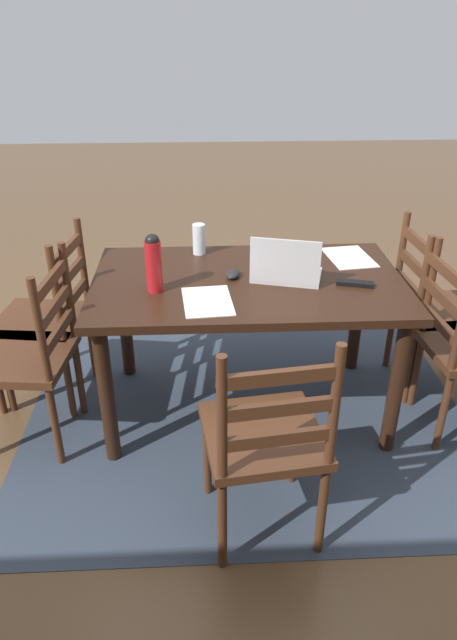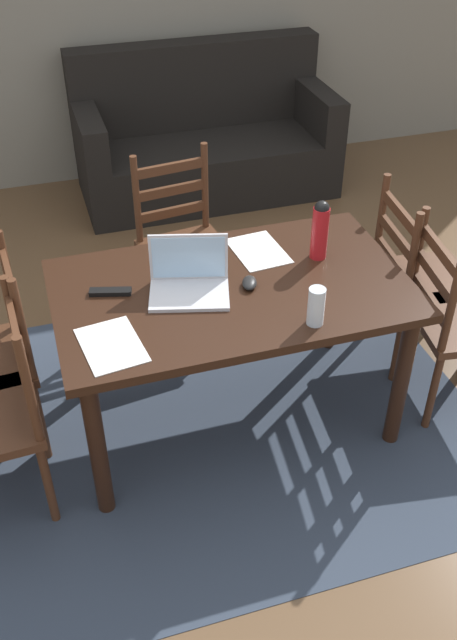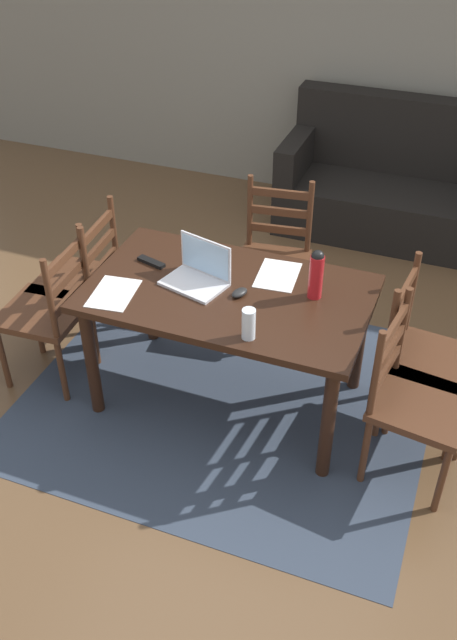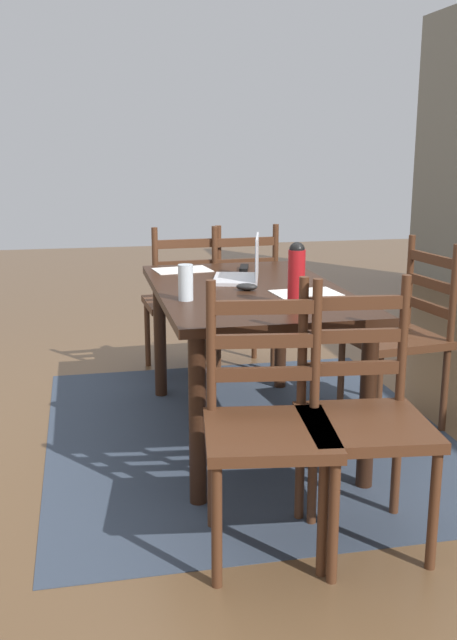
{
  "view_description": "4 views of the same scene",
  "coord_description": "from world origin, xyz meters",
  "px_view_note": "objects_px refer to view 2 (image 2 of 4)",
  "views": [
    {
      "loc": [
        0.21,
        2.43,
        1.86
      ],
      "look_at": [
        0.09,
        -0.04,
        0.51
      ],
      "focal_mm": 31.7,
      "sensor_mm": 36.0,
      "label": 1
    },
    {
      "loc": [
        -0.72,
        -2.28,
        2.39
      ],
      "look_at": [
        -0.04,
        -0.07,
        0.63
      ],
      "focal_mm": 39.32,
      "sensor_mm": 36.0,
      "label": 2
    },
    {
      "loc": [
        1.06,
        -2.76,
        2.76
      ],
      "look_at": [
        -0.02,
        0.05,
        0.52
      ],
      "focal_mm": 38.79,
      "sensor_mm": 36.0,
      "label": 3
    },
    {
      "loc": [
        3.26,
        -0.78,
        1.41
      ],
      "look_at": [
        0.09,
        -0.11,
        0.61
      ],
      "focal_mm": 40.03,
      "sensor_mm": 36.0,
      "label": 4
    }
  ],
  "objects_px": {
    "water_bottle": "(320,229)",
    "drinking_glass": "(316,306)",
    "dining_table": "(232,306)",
    "chair_right_far": "(419,280)",
    "laptop": "(189,278)",
    "tv_remote": "(110,292)",
    "couch": "(204,142)",
    "chair_right_near": "(457,320)",
    "computer_mouse": "(249,283)",
    "chair_far_head": "(185,248)"
  },
  "relations": [
    {
      "from": "water_bottle",
      "to": "drinking_glass",
      "type": "bearing_deg",
      "value": -114.41
    },
    {
      "from": "dining_table",
      "to": "chair_right_far",
      "type": "bearing_deg",
      "value": 9.91
    },
    {
      "from": "dining_table",
      "to": "drinking_glass",
      "type": "height_order",
      "value": "drinking_glass"
    },
    {
      "from": "dining_table",
      "to": "drinking_glass",
      "type": "distance_m",
      "value": 0.44
    },
    {
      "from": "dining_table",
      "to": "laptop",
      "type": "distance_m",
      "value": 0.24
    },
    {
      "from": "chair_right_far",
      "to": "water_bottle",
      "type": "xyz_separation_m",
      "value": [
        -0.59,
        -0.07,
        0.43
      ]
    },
    {
      "from": "dining_table",
      "to": "tv_remote",
      "type": "bearing_deg",
      "value": 169.12
    },
    {
      "from": "dining_table",
      "to": "couch",
      "type": "height_order",
      "value": "couch"
    },
    {
      "from": "dining_table",
      "to": "chair_right_far",
      "type": "distance_m",
      "value": 1.06
    },
    {
      "from": "chair_right_near",
      "to": "computer_mouse",
      "type": "bearing_deg",
      "value": 171.26
    },
    {
      "from": "water_bottle",
      "to": "tv_remote",
      "type": "xyz_separation_m",
      "value": [
        -0.92,
        -0.01,
        -0.13
      ]
    },
    {
      "from": "drinking_glass",
      "to": "water_bottle",
      "type": "bearing_deg",
      "value": 65.59
    },
    {
      "from": "chair_right_near",
      "to": "tv_remote",
      "type": "height_order",
      "value": "chair_right_near"
    },
    {
      "from": "chair_right_near",
      "to": "couch",
      "type": "xyz_separation_m",
      "value": [
        -0.49,
        2.53,
        -0.11
      ]
    },
    {
      "from": "water_bottle",
      "to": "chair_right_near",
      "type": "bearing_deg",
      "value": -24.87
    },
    {
      "from": "tv_remote",
      "to": "computer_mouse",
      "type": "bearing_deg",
      "value": -86.27
    },
    {
      "from": "chair_right_far",
      "to": "chair_right_near",
      "type": "relative_size",
      "value": 1.0
    },
    {
      "from": "computer_mouse",
      "to": "couch",
      "type": "bearing_deg",
      "value": 98.63
    },
    {
      "from": "chair_right_near",
      "to": "computer_mouse",
      "type": "distance_m",
      "value": 1.01
    },
    {
      "from": "drinking_glass",
      "to": "chair_right_near",
      "type": "bearing_deg",
      "value": 11.75
    },
    {
      "from": "chair_right_near",
      "to": "laptop",
      "type": "height_order",
      "value": "laptop"
    },
    {
      "from": "drinking_glass",
      "to": "computer_mouse",
      "type": "relative_size",
      "value": 1.58
    },
    {
      "from": "water_bottle",
      "to": "drinking_glass",
      "type": "relative_size",
      "value": 1.71
    },
    {
      "from": "chair_right_far",
      "to": "laptop",
      "type": "xyz_separation_m",
      "value": [
        -1.2,
        -0.15,
        0.34
      ]
    },
    {
      "from": "chair_far_head",
      "to": "tv_remote",
      "type": "relative_size",
      "value": 5.59
    },
    {
      "from": "chair_right_near",
      "to": "dining_table",
      "type": "bearing_deg",
      "value": 170.64
    },
    {
      "from": "computer_mouse",
      "to": "chair_far_head",
      "type": "bearing_deg",
      "value": 114.82
    },
    {
      "from": "computer_mouse",
      "to": "tv_remote",
      "type": "distance_m",
      "value": 0.57
    },
    {
      "from": "chair_right_far",
      "to": "chair_far_head",
      "type": "bearing_deg",
      "value": 148.59
    },
    {
      "from": "chair_far_head",
      "to": "computer_mouse",
      "type": "bearing_deg",
      "value": -84.83
    },
    {
      "from": "tv_remote",
      "to": "laptop",
      "type": "bearing_deg",
      "value": -86.6
    },
    {
      "from": "dining_table",
      "to": "chair_right_near",
      "type": "distance_m",
      "value": 1.05
    },
    {
      "from": "chair_far_head",
      "to": "tv_remote",
      "type": "bearing_deg",
      "value": -124.05
    },
    {
      "from": "chair_right_near",
      "to": "tv_remote",
      "type": "bearing_deg",
      "value": 170.15
    },
    {
      "from": "chair_right_far",
      "to": "chair_right_near",
      "type": "distance_m",
      "value": 0.35
    },
    {
      "from": "water_bottle",
      "to": "drinking_glass",
      "type": "xyz_separation_m",
      "value": [
        -0.2,
        -0.44,
        -0.06
      ]
    },
    {
      "from": "couch",
      "to": "drinking_glass",
      "type": "xyz_separation_m",
      "value": [
        -0.3,
        -2.7,
        0.47
      ]
    },
    {
      "from": "couch",
      "to": "drinking_glass",
      "type": "distance_m",
      "value": 2.76
    },
    {
      "from": "chair_far_head",
      "to": "water_bottle",
      "type": "height_order",
      "value": "water_bottle"
    },
    {
      "from": "chair_right_near",
      "to": "computer_mouse",
      "type": "height_order",
      "value": "chair_right_near"
    },
    {
      "from": "drinking_glass",
      "to": "couch",
      "type": "bearing_deg",
      "value": 83.56
    },
    {
      "from": "chair_right_far",
      "to": "tv_remote",
      "type": "relative_size",
      "value": 5.59
    },
    {
      "from": "chair_far_head",
      "to": "couch",
      "type": "distance_m",
      "value": 1.65
    },
    {
      "from": "water_bottle",
      "to": "chair_right_far",
      "type": "bearing_deg",
      "value": 6.92
    },
    {
      "from": "chair_far_head",
      "to": "computer_mouse",
      "type": "xyz_separation_m",
      "value": [
        0.08,
        -0.83,
        0.3
      ]
    },
    {
      "from": "chair_right_near",
      "to": "water_bottle",
      "type": "relative_size",
      "value": 3.51
    },
    {
      "from": "computer_mouse",
      "to": "water_bottle",
      "type": "bearing_deg",
      "value": 39.34
    },
    {
      "from": "chair_far_head",
      "to": "tv_remote",
      "type": "xyz_separation_m",
      "value": [
        -0.48,
        -0.71,
        0.3
      ]
    },
    {
      "from": "chair_right_near",
      "to": "tv_remote",
      "type": "xyz_separation_m",
      "value": [
        -1.51,
        0.26,
        0.3
      ]
    },
    {
      "from": "chair_right_far",
      "to": "drinking_glass",
      "type": "distance_m",
      "value": 1.01
    }
  ]
}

